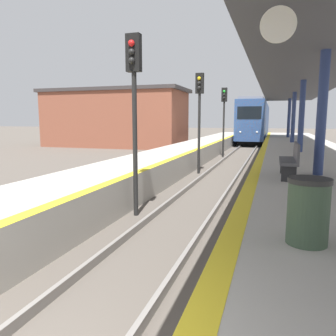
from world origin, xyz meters
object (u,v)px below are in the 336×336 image
at_px(signal_mid, 199,104).
at_px(trash_bin, 308,211).
at_px(signal_near, 134,92).
at_px(train, 256,121).
at_px(bench, 291,159).
at_px(signal_far, 224,109).

distance_m(signal_mid, trash_bin, 11.35).
bearing_deg(trash_bin, signal_near, 137.72).
height_order(signal_mid, trash_bin, signal_mid).
relative_size(train, bench, 14.81).
distance_m(train, signal_near, 34.25).
xyz_separation_m(signal_near, signal_far, (0.18, 14.25, 0.00)).
height_order(signal_near, signal_far, same).
distance_m(signal_far, trash_bin, 18.16).
height_order(trash_bin, bench, bench).
relative_size(train, signal_far, 5.25).
xyz_separation_m(signal_near, trash_bin, (3.80, -3.45, -1.80)).
bearing_deg(train, trash_bin, -86.11).
distance_m(signal_far, bench, 13.41).
relative_size(signal_near, signal_mid, 1.00).
relative_size(signal_near, bench, 2.82).
bearing_deg(signal_mid, signal_near, -90.74).
bearing_deg(signal_near, signal_mid, 89.26).
height_order(signal_mid, bench, signal_mid).
distance_m(signal_mid, signal_far, 7.13).
height_order(train, signal_near, same).
bearing_deg(signal_far, signal_near, -90.71).
bearing_deg(train, signal_mid, -92.41).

